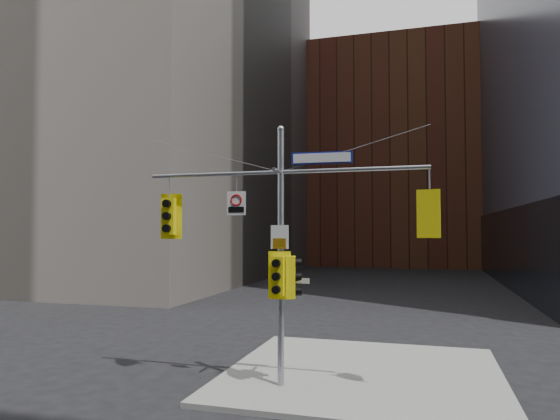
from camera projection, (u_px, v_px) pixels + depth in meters
The scene contains 13 objects.
ground at pixel (257, 417), 11.68m from camera, with size 160.00×160.00×0.00m, color black.
sidewalk_corner at pixel (363, 374), 14.97m from camera, with size 8.00×8.00×0.15m, color gray.
brick_midrise at pixel (395, 160), 67.91m from camera, with size 26.00×20.00×28.00m, color brown.
signal_assembly at pixel (281, 229), 13.78m from camera, with size 8.00×0.80×7.30m.
traffic_light_west_arm at pixel (169, 216), 14.77m from camera, with size 0.65×0.56×1.36m.
traffic_light_east_arm at pixel (430, 214), 12.69m from camera, with size 0.58×0.53×1.23m.
traffic_light_pole_side at pixel (292, 277), 13.65m from camera, with size 0.50×0.42×1.15m.
traffic_light_pole_front at pixel (278, 276), 13.47m from camera, with size 0.62×0.50×1.30m.
street_sign_blade at pixel (322, 158), 13.54m from camera, with size 1.68×0.12×0.33m.
regulatory_sign_arm at pixel (236, 203), 14.16m from camera, with size 0.54×0.10×0.68m.
regulatory_sign_pole at pixel (280, 238), 13.66m from camera, with size 0.50×0.05×0.65m.
street_blade_ew at pixel (297, 281), 13.60m from camera, with size 0.73×0.11×0.15m.
street_blade_ns at pixel (285, 290), 14.15m from camera, with size 0.05×0.79×0.16m.
Camera 1 is at (3.83, -11.25, 4.37)m, focal length 32.00 mm.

